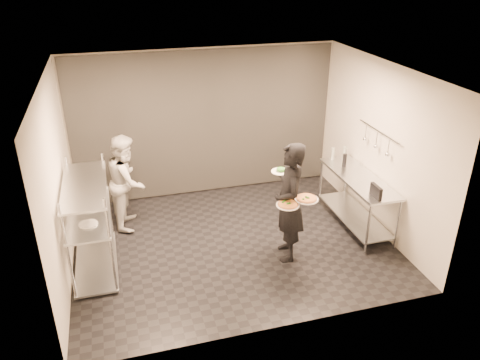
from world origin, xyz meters
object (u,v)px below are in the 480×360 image
object	(u,v)px
waiter	(289,203)
pos_monitor	(376,192)
pizza_plate_near	(288,204)
pizza_plate_far	(307,198)
bottle_clear	(345,152)
salad_plate	(281,170)
bottle_green	(333,154)
pass_rack	(90,221)
bottle_dark	(345,160)
chef	(127,181)
prep_counter	(357,193)

from	to	relation	value
waiter	pos_monitor	bearing A→B (deg)	93.42
pizza_plate_near	pizza_plate_far	xyz separation A→B (m)	(0.29, 0.02, 0.04)
pizza_plate_near	pizza_plate_far	bearing A→B (deg)	3.75
bottle_clear	salad_plate	bearing A→B (deg)	-147.29
waiter	bottle_green	xyz separation A→B (m)	(1.36, 1.35, 0.10)
pass_rack	bottle_green	size ratio (longest dim) A/B	7.27
pass_rack	pizza_plate_far	distance (m)	3.16
pizza_plate_far	bottle_dark	size ratio (longest dim) A/B	1.47
pos_monitor	pizza_plate_near	bearing A→B (deg)	-176.51
chef	pizza_plate_far	distance (m)	3.09
pizza_plate_near	bottle_dark	distance (m)	1.96
pizza_plate_far	salad_plate	world-z (taller)	salad_plate
prep_counter	bottle_dark	xyz separation A→B (m)	(-0.05, 0.45, 0.41)
waiter	bottle_green	world-z (taller)	waiter
pizza_plate_far	pos_monitor	size ratio (longest dim) A/B	1.24
chef	salad_plate	bearing A→B (deg)	-110.45
pizza_plate_far	bottle_green	size ratio (longest dim) A/B	1.56
pos_monitor	bottle_green	size ratio (longest dim) A/B	1.26
pos_monitor	bottle_green	bearing A→B (deg)	90.02
pass_rack	prep_counter	distance (m)	4.33
pass_rack	bottle_dark	bearing A→B (deg)	6.04
waiter	pizza_plate_far	xyz separation A→B (m)	(0.17, -0.22, 0.16)
prep_counter	pos_monitor	xyz separation A→B (m)	(-0.12, -0.72, 0.39)
salad_plate	bottle_clear	size ratio (longest dim) A/B	1.29
prep_counter	bottle_green	size ratio (longest dim) A/B	8.17
pizza_plate_near	bottle_clear	bearing A→B (deg)	42.81
prep_counter	pos_monitor	size ratio (longest dim) A/B	6.49
pizza_plate_near	pos_monitor	xyz separation A→B (m)	(1.45, 0.07, -0.03)
salad_plate	pos_monitor	world-z (taller)	salad_plate
waiter	pizza_plate_far	size ratio (longest dim) A/B	5.45
prep_counter	bottle_dark	bearing A→B (deg)	96.02
salad_plate	bottle_green	world-z (taller)	salad_plate
prep_counter	bottle_clear	world-z (taller)	bottle_clear
pass_rack	salad_plate	bearing A→B (deg)	-4.97
pizza_plate_near	chef	bearing A→B (deg)	138.83
chef	pizza_plate_far	size ratio (longest dim) A/B	4.77
prep_counter	bottle_green	distance (m)	0.90
pass_rack	pizza_plate_far	xyz separation A→B (m)	(3.05, -0.76, 0.32)
waiter	chef	size ratio (longest dim) A/B	1.14
pizza_plate_near	bottle_dark	size ratio (longest dim) A/B	1.44
salad_plate	bottle_clear	xyz separation A→B (m)	(1.63, 1.05, -0.31)
prep_counter	pizza_plate_near	xyz separation A→B (m)	(-1.57, -0.79, 0.42)
pass_rack	bottle_clear	world-z (taller)	pass_rack
pizza_plate_near	pos_monitor	bearing A→B (deg)	2.57
waiter	pizza_plate_near	xyz separation A→B (m)	(-0.12, -0.24, 0.11)
salad_plate	bottle_clear	distance (m)	1.97
pass_rack	bottle_clear	bearing A→B (deg)	10.18
prep_counter	pizza_plate_far	bearing A→B (deg)	-149.12
waiter	salad_plate	world-z (taller)	waiter
waiter	pizza_plate_near	distance (m)	0.29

